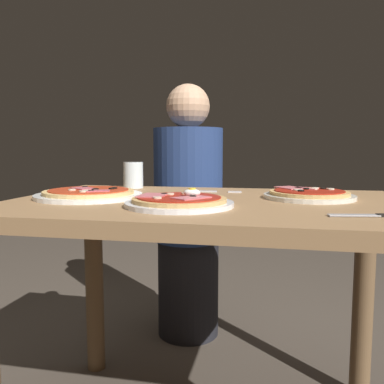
{
  "coord_description": "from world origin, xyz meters",
  "views": [
    {
      "loc": [
        0.19,
        -1.13,
        0.89
      ],
      "look_at": [
        -0.03,
        -0.07,
        0.77
      ],
      "focal_mm": 37.51,
      "sensor_mm": 36.0,
      "label": 1
    }
  ],
  "objects": [
    {
      "name": "water_glass_near",
      "position": [
        -0.33,
        0.3,
        0.78
      ],
      "size": [
        0.07,
        0.07,
        0.1
      ],
      "color": "silver",
      "rests_on": "dining_table"
    },
    {
      "name": "knife",
      "position": [
        0.42,
        -0.2,
        0.74
      ],
      "size": [
        0.2,
        0.05,
        0.01
      ],
      "color": "silver",
      "rests_on": "dining_table"
    },
    {
      "name": "dining_table",
      "position": [
        0.0,
        0.0,
        0.61
      ],
      "size": [
        1.13,
        0.74,
        0.74
      ],
      "color": "#9E754C",
      "rests_on": "ground"
    },
    {
      "name": "diner_person",
      "position": [
        -0.2,
        0.69,
        0.56
      ],
      "size": [
        0.32,
        0.32,
        1.18
      ],
      "rotation": [
        0.0,
        0.0,
        3.14
      ],
      "color": "black",
      "rests_on": "ground"
    },
    {
      "name": "fork",
      "position": [
        -0.01,
        0.21,
        0.74
      ],
      "size": [
        0.16,
        0.02,
        0.0
      ],
      "color": "silver",
      "rests_on": "dining_table"
    },
    {
      "name": "pizza_across_right",
      "position": [
        0.29,
        0.1,
        0.75
      ],
      "size": [
        0.27,
        0.27,
        0.03
      ],
      "color": "silver",
      "rests_on": "dining_table"
    },
    {
      "name": "pizza_foreground",
      "position": [
        -0.05,
        -0.14,
        0.75
      ],
      "size": [
        0.28,
        0.28,
        0.05
      ],
      "color": "white",
      "rests_on": "dining_table"
    },
    {
      "name": "pizza_across_left",
      "position": [
        -0.36,
        -0.01,
        0.75
      ],
      "size": [
        0.32,
        0.32,
        0.03
      ],
      "color": "white",
      "rests_on": "dining_table"
    }
  ]
}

